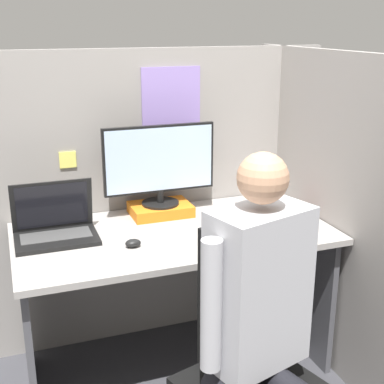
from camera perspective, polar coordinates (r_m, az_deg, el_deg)
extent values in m
cube|color=gray|center=(2.92, -4.43, -0.70)|extent=(2.00, 0.04, 1.59)
cube|color=#937AC6|center=(2.81, -2.22, 9.22)|extent=(0.31, 0.01, 0.39)
cube|color=#F4EA66|center=(2.74, -13.11, 3.38)|extent=(0.08, 0.01, 0.08)
cube|color=gray|center=(2.81, 13.71, -1.90)|extent=(0.04, 1.41, 1.59)
cube|color=#9E9993|center=(2.57, -1.95, -4.47)|extent=(1.50, 0.76, 0.03)
cube|color=#4C4C51|center=(2.64, -17.21, -13.95)|extent=(0.03, 0.65, 0.73)
cube|color=#4C4C51|center=(3.01, 11.34, -9.34)|extent=(0.03, 0.65, 0.73)
cube|color=orange|center=(2.77, -3.38, -1.85)|extent=(0.31, 0.22, 0.06)
cylinder|color=black|center=(2.76, -3.39, -1.19)|extent=(0.19, 0.19, 0.01)
cylinder|color=black|center=(2.75, -3.41, -0.40)|extent=(0.04, 0.04, 0.07)
cube|color=black|center=(2.70, -3.51, 3.55)|extent=(0.58, 0.02, 0.34)
cube|color=silver|center=(2.69, -3.43, 3.48)|extent=(0.55, 0.00, 0.32)
cube|color=black|center=(2.52, -14.23, -4.89)|extent=(0.37, 0.25, 0.02)
cube|color=#424242|center=(2.53, -14.30, -4.50)|extent=(0.32, 0.14, 0.00)
cube|color=black|center=(2.57, -14.70, -1.38)|extent=(0.37, 0.05, 0.24)
cube|color=black|center=(2.56, -14.69, -1.41)|extent=(0.33, 0.04, 0.21)
ellipsoid|color=black|center=(2.39, -6.30, -5.45)|extent=(0.07, 0.05, 0.04)
cube|color=#A31919|center=(2.80, 10.43, -2.05)|extent=(0.04, 0.16, 0.05)
cone|color=orange|center=(2.39, 3.75, -5.23)|extent=(0.05, 0.10, 0.05)
cylinder|color=green|center=(2.44, 3.16, -4.70)|extent=(0.03, 0.02, 0.03)
cube|color=black|center=(2.15, 5.72, -9.71)|extent=(0.43, 0.17, 0.56)
cylinder|color=black|center=(2.01, 9.24, -19.46)|extent=(0.19, 0.31, 0.11)
cube|color=#B2B2B7|center=(1.86, 7.08, -10.16)|extent=(0.38, 0.29, 0.57)
sphere|color=tan|center=(1.72, 7.57, 1.47)|extent=(0.17, 0.17, 0.17)
cylinder|color=#B2B2B7|center=(1.75, 2.06, -12.11)|extent=(0.07, 0.07, 0.46)
cylinder|color=#B2B2B7|center=(2.00, 11.41, -8.40)|extent=(0.07, 0.07, 0.46)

